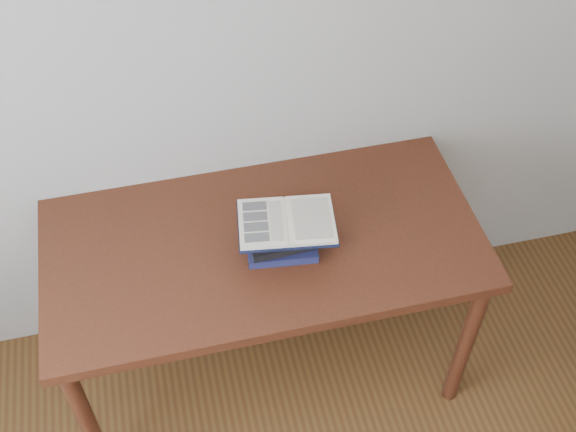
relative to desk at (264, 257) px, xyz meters
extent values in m
cube|color=#A8A79F|center=(-0.08, 0.37, 0.59)|extent=(3.50, 0.04, 2.60)
cube|color=#4A2012|center=(0.00, 0.00, 0.07)|extent=(1.51, 0.76, 0.04)
cylinder|color=#4A2012|center=(-0.70, -0.32, -0.33)|extent=(0.06, 0.06, 0.77)
cylinder|color=#4A2012|center=(0.70, -0.32, -0.33)|extent=(0.06, 0.06, 0.77)
cylinder|color=#4A2012|center=(-0.70, 0.32, -0.33)|extent=(0.06, 0.06, 0.77)
cylinder|color=#4A2012|center=(0.70, 0.32, -0.33)|extent=(0.06, 0.06, 0.77)
cube|color=#162044|center=(0.05, -0.04, 0.11)|extent=(0.25, 0.20, 0.03)
cube|color=#B17B28|center=(0.06, -0.02, 0.14)|extent=(0.20, 0.16, 0.03)
cube|color=black|center=(0.05, -0.04, 0.17)|extent=(0.23, 0.19, 0.03)
cube|color=#9F8F52|center=(0.05, -0.04, 0.20)|extent=(0.22, 0.17, 0.03)
cube|color=black|center=(0.07, -0.05, 0.22)|extent=(0.35, 0.27, 0.01)
cube|color=beige|center=(-0.01, -0.04, 0.23)|extent=(0.18, 0.23, 0.01)
cube|color=beige|center=(0.15, -0.06, 0.23)|extent=(0.18, 0.23, 0.01)
cylinder|color=beige|center=(0.07, -0.05, 0.23)|extent=(0.04, 0.21, 0.01)
cube|color=black|center=(-0.02, 0.03, 0.24)|extent=(0.08, 0.05, 0.00)
cube|color=black|center=(-0.03, -0.01, 0.24)|extent=(0.08, 0.05, 0.00)
cube|color=black|center=(-0.03, -0.06, 0.24)|extent=(0.08, 0.05, 0.00)
cube|color=black|center=(-0.04, -0.10, 0.24)|extent=(0.08, 0.05, 0.00)
cube|color=beige|center=(0.04, -0.05, 0.24)|extent=(0.06, 0.18, 0.00)
cube|color=beige|center=(0.15, -0.06, 0.24)|extent=(0.15, 0.19, 0.00)
camera|label=1|loc=(-0.29, -1.57, 1.99)|focal=45.00mm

